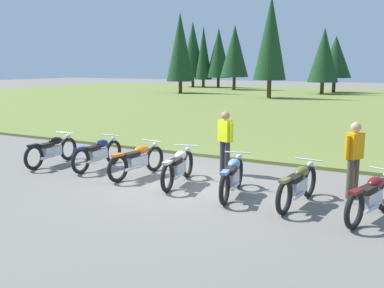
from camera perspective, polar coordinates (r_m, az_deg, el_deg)
ground_plane at (r=10.60m, az=-1.54°, el=-5.30°), size 140.00×140.00×0.00m
grass_moorland at (r=34.43m, az=19.77°, el=5.03°), size 80.00×44.00×0.10m
forest_treeline at (r=47.88m, az=15.15°, el=11.86°), size 43.44×19.66×8.60m
motorcycle_black at (r=13.19m, az=-17.95°, el=-0.75°), size 0.62×2.10×0.88m
motorcycle_navy at (r=12.39m, az=-12.27°, el=-1.17°), size 0.62×2.10×0.88m
motorcycle_orange at (r=11.31m, az=-7.20°, el=-2.11°), size 0.62×2.10×0.88m
motorcycle_cream at (r=10.50m, az=-1.82°, el=-3.00°), size 0.68×2.09×0.88m
motorcycle_sky_blue at (r=9.65m, az=5.33°, el=-4.23°), size 0.69×2.08×0.88m
motorcycle_olive at (r=9.20m, az=13.79°, el=-5.22°), size 0.62×2.10×0.88m
motorcycle_maroon at (r=8.80m, az=22.55°, el=-6.43°), size 0.81×2.05×0.88m
rider_checking_bike at (r=9.92m, az=20.57°, el=-1.43°), size 0.37×0.49×1.67m
rider_in_hivis_vest at (r=11.44m, az=4.39°, el=0.69°), size 0.52×0.34×1.67m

